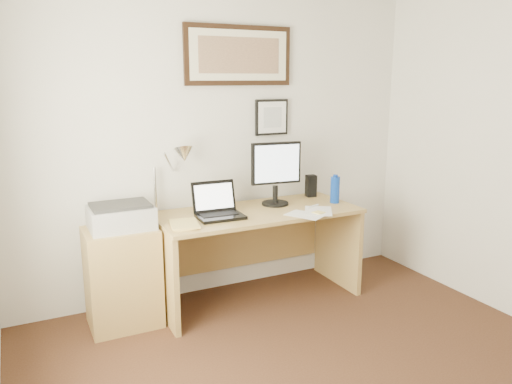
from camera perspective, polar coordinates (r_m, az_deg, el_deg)
wall_back at (r=4.12m, az=-3.96°, el=5.56°), size 3.50×0.02×2.50m
side_cabinet at (r=3.79m, az=-14.99°, el=-9.38°), size 0.50×0.40×0.73m
water_bottle at (r=4.23m, az=9.02°, el=0.24°), size 0.08×0.08×0.22m
bottle_cap at (r=4.20m, az=9.08°, el=1.84°), size 0.04×0.04×0.02m
speaker at (r=4.43m, az=6.30°, el=0.71°), size 0.10×0.09×0.19m
paper_sheet_a at (r=3.84m, az=5.64°, el=-2.62°), size 0.31×0.34×0.00m
paper_sheet_b at (r=3.96m, az=7.13°, el=-2.15°), size 0.34×0.37×0.00m
sticky_pad at (r=3.90m, az=7.17°, el=-2.34°), size 0.10×0.10×0.01m
marker_pen at (r=4.08m, az=6.52°, el=-1.62°), size 0.14×0.06×0.02m
book at (r=3.57m, az=-9.74°, el=-3.79°), size 0.24×0.30×0.02m
desk at (r=4.09m, az=-0.32°, el=-5.05°), size 1.60×0.70×0.75m
laptop at (r=3.77m, az=-4.36°, el=-1.97°), size 0.35×0.31×0.26m
lcd_monitor at (r=4.07m, az=2.30°, el=2.49°), size 0.42×0.22×0.52m
printer at (r=3.66m, az=-15.18°, el=-2.69°), size 0.44×0.34×0.18m
desk_lamp at (r=3.82m, az=-8.56°, el=3.91°), size 0.29×0.27×0.53m
picture_large at (r=4.12m, az=-1.96°, el=15.33°), size 0.92×0.04×0.47m
picture_small at (r=4.27m, az=1.80°, el=8.53°), size 0.30×0.03×0.30m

